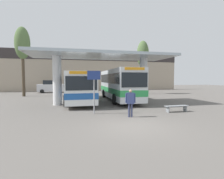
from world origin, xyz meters
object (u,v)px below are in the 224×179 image
Objects in this scene: transit_bus_left_bay at (79,85)px; parked_car_street at (51,87)px; poplar_tree_behind_left at (22,45)px; waiting_bench_near_pillar at (176,107)px; pedestrian_waiting at (130,100)px; poplar_tree_behind_right at (143,55)px; transit_bus_center_bay at (119,83)px; info_sign_platform at (94,83)px.

transit_bus_left_bay is 13.41m from parked_car_street.
waiting_bench_near_pillar is at bearing -47.36° from poplar_tree_behind_left.
pedestrian_waiting is 17.95m from poplar_tree_behind_right.
waiting_bench_near_pillar is 23.22m from parked_car_street.
waiting_bench_near_pillar is at bearing -104.25° from poplar_tree_behind_right.
transit_bus_center_bay is 2.51× the size of parked_car_street.
transit_bus_center_bay is at bearing -57.13° from parked_car_street.
poplar_tree_behind_right reaches higher than transit_bus_left_bay.
transit_bus_left_bay reaches higher than parked_car_street.
transit_bus_left_bay is at bearing -146.66° from poplar_tree_behind_right.
poplar_tree_behind_right is at bearing -23.11° from parked_car_street.
transit_bus_center_bay is at bearing 179.59° from transit_bus_left_bay.
transit_bus_left_bay is at bearing 121.01° from pedestrian_waiting.
transit_bus_left_bay is 1.20× the size of poplar_tree_behind_left.
poplar_tree_behind_left is at bearing 135.34° from pedestrian_waiting.
poplar_tree_behind_left reaches higher than waiting_bench_near_pillar.
transit_bus_left_bay reaches higher than info_sign_platform.
waiting_bench_near_pillar is 21.25m from poplar_tree_behind_left.
poplar_tree_behind_right is (10.35, 6.81, 4.42)m from transit_bus_left_bay.
transit_bus_left_bay is at bearing 0.92° from transit_bus_center_bay.
transit_bus_center_bay is 8.78m from pedestrian_waiting.
transit_bus_center_bay is at bearing 61.66° from info_sign_platform.
transit_bus_left_bay is at bearing 95.54° from info_sign_platform.
transit_bus_center_bay reaches higher than transit_bus_left_bay.
parked_car_street is at bearing 62.62° from poplar_tree_behind_left.
transit_bus_left_bay reaches higher than waiting_bench_near_pillar.
parked_car_street is (-10.70, 20.59, 0.69)m from waiting_bench_near_pillar.
pedestrian_waiting is 0.19× the size of poplar_tree_behind_left.
waiting_bench_near_pillar is (6.63, -7.83, -1.35)m from transit_bus_left_bay.
transit_bus_left_bay is 6.47× the size of pedestrian_waiting.
transit_bus_left_bay is 7.10m from info_sign_platform.
pedestrian_waiting is 0.40× the size of parked_car_street.
waiting_bench_near_pillar is 4.02m from pedestrian_waiting.
transit_bus_center_bay is 7.92m from info_sign_platform.
pedestrian_waiting is at bearing 80.89° from transit_bus_center_bay.
info_sign_platform is 0.32× the size of poplar_tree_behind_left.
pedestrian_waiting is at bearing -116.12° from poplar_tree_behind_right.
transit_bus_left_bay is 1.03× the size of transit_bus_center_bay.
parked_car_street reaches higher than waiting_bench_near_pillar.
info_sign_platform is at bearing 172.54° from waiting_bench_near_pillar.
info_sign_platform is at bearing 96.18° from transit_bus_left_bay.
waiting_bench_near_pillar is at bearing 107.74° from transit_bus_center_bay.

